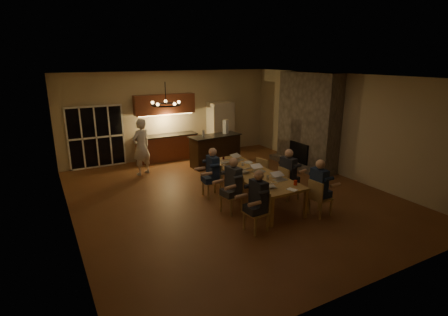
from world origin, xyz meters
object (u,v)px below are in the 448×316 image
can_silver (268,178)px  chair_left_far (212,181)px  chandelier (166,105)px  mug_mid (242,164)px  chair_right_mid (289,183)px  person_left_near (258,201)px  laptop_a (268,182)px  refrigerator (220,128)px  person_left_far (213,173)px  standing_person (141,147)px  redcup_near (295,183)px  dining_table (251,185)px  bar_island (215,150)px  laptop_b (280,176)px  can_cola (223,158)px  plate_left (264,184)px  laptop_c (242,168)px  laptop_e (225,159)px  mug_back (224,164)px  mug_front (259,175)px  person_right_mid (288,175)px  bar_bottle (203,134)px  chair_left_mid (231,195)px  person_right_near (319,188)px  laptop_f (238,157)px  chair_right_far (266,172)px  bar_blender (226,127)px  plate_near (276,176)px  laptop_d (259,168)px  chair_left_near (256,212)px  plate_far (248,162)px  redcup_mid (231,168)px  chair_right_near (321,197)px

can_silver → chair_left_far: bearing=122.2°
chandelier → mug_mid: size_ratio=5.78×
chair_right_mid → person_left_near: 2.07m
laptop_a → mug_mid: size_ratio=3.20×
refrigerator → person_left_far: (-2.36, -4.00, -0.31)m
standing_person → redcup_near: bearing=92.2°
refrigerator → dining_table: size_ratio=0.60×
bar_island → laptop_b: bearing=-99.8°
chandelier → laptop_b: bearing=-4.2°
can_cola → redcup_near: bearing=-79.2°
can_silver → plate_left: size_ratio=0.51×
laptop_c → mug_mid: size_ratio=3.20×
chair_left_far → laptop_c: bearing=48.0°
laptop_e → mug_back: (-0.17, -0.23, -0.06)m
bar_island → mug_front: (-0.57, -3.55, 0.26)m
person_left_near → mug_mid: (0.93, 2.18, 0.11)m
person_right_mid → bar_bottle: 3.67m
laptop_b → chair_left_mid: bearing=158.7°
mug_back → chair_left_mid: bearing=-111.5°
standing_person → chandelier: size_ratio=3.16×
person_right_near → laptop_c: size_ratio=4.31×
person_left_far → laptop_f: (1.10, 0.52, 0.17)m
chair_right_far → mug_back: size_ratio=8.90×
can_silver → bar_blender: (1.00, 3.96, 0.51)m
plate_near → chair_left_far: bearing=133.1°
chair_left_far → laptop_d: 1.33m
standing_person → mug_front: bearing=92.7°
person_right_near → standing_person: bearing=29.1°
standing_person → mug_mid: 3.49m
chair_left_near → person_right_mid: size_ratio=0.64×
standing_person → laptop_e: bearing=102.7°
chair_right_far → plate_far: (-0.49, 0.21, 0.31)m
laptop_c → plate_near: 0.92m
laptop_a → plate_far: 1.98m
laptop_e → mug_front: size_ratio=3.20×
person_right_mid → plate_left: bearing=101.9°
dining_table → bar_island: size_ratio=1.82×
chandelier → chair_left_mid: bearing=6.4°
laptop_d → redcup_near: (0.19, -1.25, -0.05)m
bar_island → chair_left_far: bearing=-125.2°
redcup_mid → person_left_near: bearing=-103.3°
chair_left_mid → plate_near: size_ratio=3.65×
chair_right_near → laptop_b: bearing=34.3°
chair_right_far → mug_front: size_ratio=8.90×
mug_back → person_right_near: bearing=-63.0°
laptop_f → plate_left: 2.09m
person_right_mid → redcup_mid: bearing=43.0°
chair_right_near → bar_blender: bearing=-6.2°
redcup_near → bar_blender: bar_blender is taller
plate_left → person_left_near: bearing=-132.0°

